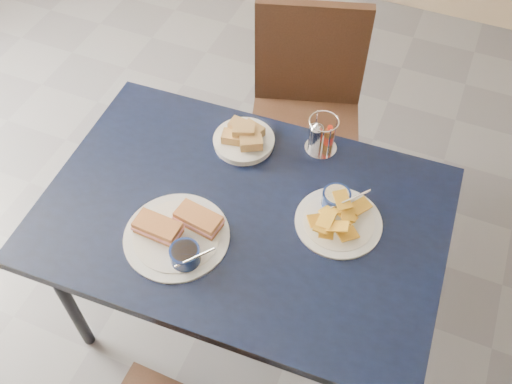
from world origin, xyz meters
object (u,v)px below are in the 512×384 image
at_px(condiment_caddy, 321,136).
at_px(bread_basket, 244,138).
at_px(plantain_plate, 338,214).
at_px(sandwich_plate, 179,234).
at_px(dining_table, 243,223).
at_px(chair_far, 312,104).

bearing_deg(condiment_caddy, bread_basket, -161.66).
xyz_separation_m(plantain_plate, condiment_caddy, (-0.14, 0.26, 0.04)).
bearing_deg(sandwich_plate, dining_table, 49.73).
bearing_deg(condiment_caddy, dining_table, -111.19).
xyz_separation_m(chair_far, plantain_plate, (0.29, -0.66, 0.22)).
relative_size(sandwich_plate, condiment_caddy, 2.40).
distance_m(bread_basket, condiment_caddy, 0.26).
relative_size(dining_table, condiment_caddy, 9.56).
xyz_separation_m(dining_table, chair_far, (-0.01, 0.75, -0.14)).
relative_size(chair_far, condiment_caddy, 7.04).
bearing_deg(plantain_plate, sandwich_plate, -148.54).
xyz_separation_m(chair_far, bread_basket, (-0.10, -0.48, 0.23)).
height_order(dining_table, bread_basket, bread_basket).
xyz_separation_m(bread_basket, condiment_caddy, (0.25, 0.08, 0.03)).
distance_m(sandwich_plate, plantain_plate, 0.49).
bearing_deg(condiment_caddy, sandwich_plate, -118.05).
relative_size(chair_far, sandwich_plate, 2.93).
bearing_deg(sandwich_plate, plantain_plate, 31.46).
distance_m(dining_table, plantain_plate, 0.31).
xyz_separation_m(dining_table, condiment_caddy, (0.14, 0.35, 0.12)).
height_order(chair_far, condiment_caddy, chair_far).
relative_size(bread_basket, condiment_caddy, 1.53).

